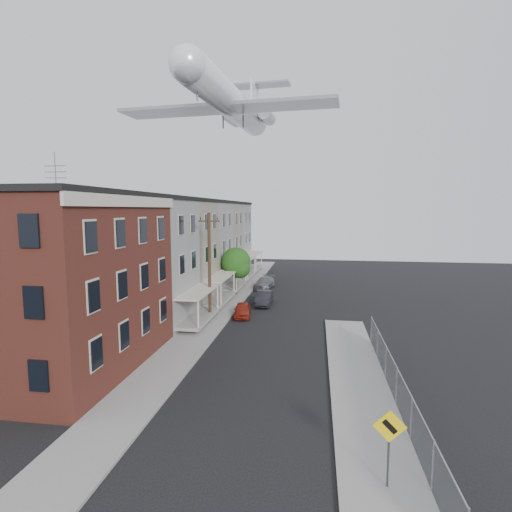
# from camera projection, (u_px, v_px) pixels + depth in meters

# --- Properties ---
(ground) EXTENTS (120.00, 120.00, 0.00)m
(ground) POSITION_uv_depth(u_px,v_px,m) (229.00, 456.00, 15.08)
(ground) COLOR black
(ground) RESTS_ON ground
(sidewalk_left) EXTENTS (3.00, 62.00, 0.12)m
(sidewalk_left) POSITION_uv_depth(u_px,v_px,m) (227.00, 303.00, 39.46)
(sidewalk_left) COLOR gray
(sidewalk_left) RESTS_ON ground
(sidewalk_right) EXTENTS (3.00, 26.00, 0.12)m
(sidewalk_right) POSITION_uv_depth(u_px,v_px,m) (361.00, 393.00, 20.14)
(sidewalk_right) COLOR gray
(sidewalk_right) RESTS_ON ground
(curb_left) EXTENTS (0.15, 62.00, 0.14)m
(curb_left) POSITION_uv_depth(u_px,v_px,m) (242.00, 303.00, 39.24)
(curb_left) COLOR gray
(curb_left) RESTS_ON ground
(curb_right) EXTENTS (0.15, 26.00, 0.14)m
(curb_right) POSITION_uv_depth(u_px,v_px,m) (332.00, 390.00, 20.36)
(curb_right) COLOR gray
(curb_right) RESTS_ON ground
(corner_building) EXTENTS (10.31, 12.30, 12.15)m
(corner_building) POSITION_uv_depth(u_px,v_px,m) (52.00, 280.00, 23.14)
(corner_building) COLOR black
(corner_building) RESTS_ON ground
(row_house_a) EXTENTS (11.98, 7.00, 10.30)m
(row_house_a) POSITION_uv_depth(u_px,v_px,m) (129.00, 260.00, 32.46)
(row_house_a) COLOR slate
(row_house_a) RESTS_ON ground
(row_house_b) EXTENTS (11.98, 7.00, 10.30)m
(row_house_b) POSITION_uv_depth(u_px,v_px,m) (162.00, 251.00, 39.34)
(row_house_b) COLOR #746D5C
(row_house_b) RESTS_ON ground
(row_house_c) EXTENTS (11.98, 7.00, 10.30)m
(row_house_c) POSITION_uv_depth(u_px,v_px,m) (185.00, 245.00, 46.21)
(row_house_c) COLOR slate
(row_house_c) RESTS_ON ground
(row_house_d) EXTENTS (11.98, 7.00, 10.30)m
(row_house_d) POSITION_uv_depth(u_px,v_px,m) (202.00, 241.00, 53.09)
(row_house_d) COLOR #746D5C
(row_house_d) RESTS_ON ground
(row_house_e) EXTENTS (11.98, 7.00, 10.30)m
(row_house_e) POSITION_uv_depth(u_px,v_px,m) (215.00, 237.00, 59.96)
(row_house_e) COLOR slate
(row_house_e) RESTS_ON ground
(chainlink_fence) EXTENTS (0.06, 18.06, 1.90)m
(chainlink_fence) POSITION_uv_depth(u_px,v_px,m) (397.00, 385.00, 18.83)
(chainlink_fence) COLOR gray
(chainlink_fence) RESTS_ON ground
(warning_sign) EXTENTS (1.10, 0.11, 2.80)m
(warning_sign) POSITION_uv_depth(u_px,v_px,m) (389.00, 437.00, 13.02)
(warning_sign) COLOR #515156
(warning_sign) RESTS_ON ground
(utility_pole) EXTENTS (1.80, 0.26, 9.00)m
(utility_pole) POSITION_uv_depth(u_px,v_px,m) (209.00, 265.00, 33.04)
(utility_pole) COLOR black
(utility_pole) RESTS_ON ground
(street_tree) EXTENTS (3.22, 3.20, 5.20)m
(street_tree) POSITION_uv_depth(u_px,v_px,m) (237.00, 264.00, 42.88)
(street_tree) COLOR black
(street_tree) RESTS_ON ground
(car_near) EXTENTS (1.84, 3.64, 1.19)m
(car_near) POSITION_uv_depth(u_px,v_px,m) (242.00, 310.00, 34.57)
(car_near) COLOR maroon
(car_near) RESTS_ON ground
(car_mid) EXTENTS (1.41, 4.02, 1.33)m
(car_mid) POSITION_uv_depth(u_px,v_px,m) (264.00, 298.00, 38.79)
(car_mid) COLOR black
(car_mid) RESTS_ON ground
(car_far) EXTENTS (2.35, 4.67, 1.30)m
(car_far) POSITION_uv_depth(u_px,v_px,m) (265.00, 283.00, 47.01)
(car_far) COLOR slate
(car_far) RESTS_ON ground
(airplane) EXTENTS (22.21, 25.36, 7.32)m
(airplane) POSITION_uv_depth(u_px,v_px,m) (232.00, 103.00, 41.34)
(airplane) COLOR white
(airplane) RESTS_ON ground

